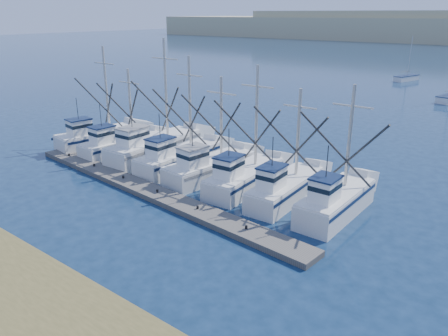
{
  "coord_description": "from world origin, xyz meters",
  "views": [
    {
      "loc": [
        13.31,
        -13.79,
        12.06
      ],
      "look_at": [
        -3.58,
        8.0,
        2.24
      ],
      "focal_mm": 35.0,
      "sensor_mm": 36.0,
      "label": 1
    }
  ],
  "objects": [
    {
      "name": "ground",
      "position": [
        0.0,
        0.0,
        0.0
      ],
      "size": [
        500.0,
        500.0,
        0.0
      ],
      "primitive_type": "plane",
      "color": "#0D213B",
      "rests_on": "ground"
    },
    {
      "name": "floating_dock",
      "position": [
        -8.38,
        5.47,
        0.18
      ],
      "size": [
        27.27,
        4.11,
        0.36
      ],
      "primitive_type": "cube",
      "rotation": [
        0.0,
        0.0,
        -0.08
      ],
      "color": "#58534E",
      "rests_on": "ground"
    },
    {
      "name": "trawler_fleet",
      "position": [
        -9.28,
        10.45,
        0.96
      ],
      "size": [
        27.27,
        9.64,
        10.1
      ],
      "color": "silver",
      "rests_on": "ground"
    },
    {
      "name": "sailboat_far",
      "position": [
        -10.3,
        72.74,
        0.5
      ],
      "size": [
        3.22,
        6.32,
        8.1
      ],
      "rotation": [
        0.0,
        0.0,
        -0.27
      ],
      "color": "silver",
      "rests_on": "ground"
    }
  ]
}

